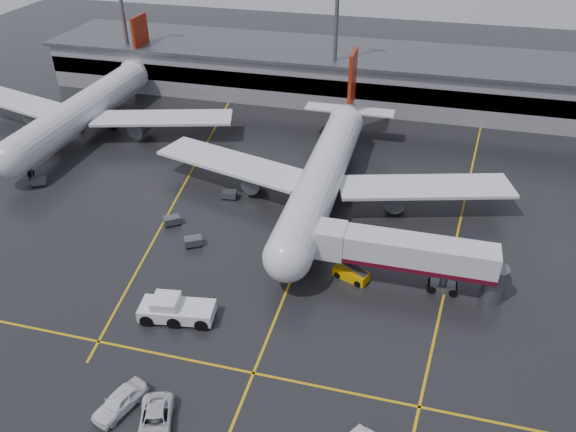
# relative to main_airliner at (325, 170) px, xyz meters

# --- Properties ---
(ground) EXTENTS (220.00, 220.00, 0.00)m
(ground) POSITION_rel_main_airliner_xyz_m (0.00, -9.70, -4.21)
(ground) COLOR black
(ground) RESTS_ON ground
(apron_line_centre) EXTENTS (0.25, 90.00, 0.02)m
(apron_line_centre) POSITION_rel_main_airliner_xyz_m (0.00, -9.70, -4.20)
(apron_line_centre) COLOR gold
(apron_line_centre) RESTS_ON ground
(apron_line_stop) EXTENTS (60.00, 0.25, 0.02)m
(apron_line_stop) POSITION_rel_main_airliner_xyz_m (0.00, -31.70, -4.20)
(apron_line_stop) COLOR gold
(apron_line_stop) RESTS_ON ground
(apron_line_left) EXTENTS (9.99, 69.35, 0.02)m
(apron_line_left) POSITION_rel_main_airliner_xyz_m (-20.00, 0.30, -4.20)
(apron_line_left) COLOR gold
(apron_line_left) RESTS_ON ground
(apron_line_right) EXTENTS (7.57, 69.64, 0.02)m
(apron_line_right) POSITION_rel_main_airliner_xyz_m (18.00, 0.30, -4.20)
(apron_line_right) COLOR gold
(apron_line_right) RESTS_ON ground
(terminal) EXTENTS (122.00, 19.00, 8.60)m
(terminal) POSITION_rel_main_airliner_xyz_m (0.00, 38.23, 0.11)
(terminal) COLOR gray
(terminal) RESTS_ON ground
(light_mast_left) EXTENTS (3.00, 1.20, 25.45)m
(light_mast_left) POSITION_rel_main_airliner_xyz_m (-45.00, 32.30, 10.27)
(light_mast_left) COLOR #595B60
(light_mast_left) RESTS_ON ground
(light_mast_mid) EXTENTS (3.00, 1.20, 25.45)m
(light_mast_mid) POSITION_rel_main_airliner_xyz_m (-5.00, 32.30, 10.27)
(light_mast_mid) COLOR #595B60
(light_mast_mid) RESTS_ON ground
(main_airliner) EXTENTS (48.80, 45.60, 14.10)m
(main_airliner) POSITION_rel_main_airliner_xyz_m (0.00, 0.00, 0.00)
(main_airliner) COLOR silver
(main_airliner) RESTS_ON ground
(second_airliner) EXTENTS (48.80, 45.60, 14.10)m
(second_airliner) POSITION_rel_main_airliner_xyz_m (-42.00, 12.00, 0.00)
(second_airliner) COLOR silver
(second_airliner) RESTS_ON ground
(jet_bridge) EXTENTS (19.90, 3.40, 6.05)m
(jet_bridge) POSITION_rel_main_airliner_xyz_m (11.87, -15.70, -0.28)
(jet_bridge) COLOR silver
(jet_bridge) RESTS_ON ground
(pushback_tractor) EXTENTS (7.72, 4.12, 2.63)m
(pushback_tractor) POSITION_rel_main_airliner_xyz_m (-9.68, -26.77, -3.16)
(pushback_tractor) COLOR white
(pushback_tractor) RESTS_ON ground
(belt_loader) EXTENTS (4.15, 2.87, 2.42)m
(belt_loader) POSITION_rel_main_airliner_xyz_m (6.26, -16.16, -3.61)
(belt_loader) COLOR #EEA401
(belt_loader) RESTS_ON ground
(service_van_a) EXTENTS (4.35, 6.21, 1.57)m
(service_van_a) POSITION_rel_main_airliner_xyz_m (-5.88, -39.19, -3.42)
(service_van_a) COLOR silver
(service_van_a) RESTS_ON ground
(service_van_d) EXTENTS (3.53, 5.44, 1.72)m
(service_van_d) POSITION_rel_main_airliner_xyz_m (-9.62, -38.13, -3.35)
(service_van_d) COLOR white
(service_van_d) RESTS_ON ground
(baggage_cart_a) EXTENTS (2.38, 2.13, 1.12)m
(baggage_cart_a) POSITION_rel_main_airliner_xyz_m (-12.78, -14.77, -3.58)
(baggage_cart_a) COLOR #595B60
(baggage_cart_a) RESTS_ON ground
(baggage_cart_b) EXTENTS (2.38, 2.22, 1.12)m
(baggage_cart_b) POSITION_rel_main_airliner_xyz_m (-17.11, -11.20, -3.58)
(baggage_cart_b) COLOR #595B60
(baggage_cart_b) RESTS_ON ground
(baggage_cart_c) EXTENTS (2.15, 1.55, 1.12)m
(baggage_cart_c) POSITION_rel_main_airliner_xyz_m (-12.32, -3.37, -3.58)
(baggage_cart_c) COLOR #595B60
(baggage_cart_c) RESTS_ON ground
(baggage_cart_d) EXTENTS (2.22, 1.67, 1.12)m
(baggage_cart_d) POSITION_rel_main_airliner_xyz_m (-46.80, -0.84, -3.58)
(baggage_cart_d) COLOR #595B60
(baggage_cart_d) RESTS_ON ground
(baggage_cart_e) EXTENTS (2.37, 2.04, 1.12)m
(baggage_cart_e) POSITION_rel_main_airliner_xyz_m (-39.27, -6.67, -3.58)
(baggage_cart_e) COLOR #595B60
(baggage_cart_e) RESTS_ON ground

